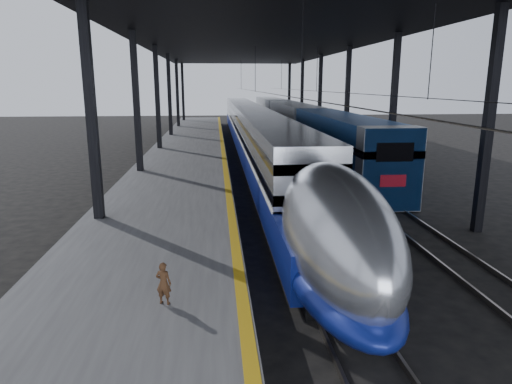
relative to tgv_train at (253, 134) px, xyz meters
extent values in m
plane|color=black|center=(-2.00, -26.97, -1.87)|extent=(160.00, 160.00, 0.00)
cube|color=#4C4C4F|center=(-5.50, -6.97, -1.37)|extent=(6.00, 80.00, 1.00)
cube|color=gold|center=(-2.70, -6.97, -0.86)|extent=(0.30, 80.00, 0.01)
cube|color=slate|center=(-0.72, -6.97, -1.79)|extent=(0.08, 80.00, 0.16)
cube|color=slate|center=(0.72, -6.97, -1.79)|extent=(0.08, 80.00, 0.16)
cube|color=slate|center=(4.28, -6.97, -1.79)|extent=(0.08, 80.00, 0.16)
cube|color=slate|center=(5.72, -6.97, -1.79)|extent=(0.08, 80.00, 0.16)
cube|color=black|center=(-7.80, -21.97, 2.63)|extent=(0.35, 0.35, 9.00)
cube|color=black|center=(7.60, -21.97, 2.63)|extent=(0.35, 0.35, 9.00)
cube|color=black|center=(-7.80, -11.97, 2.63)|extent=(0.35, 0.35, 9.00)
cube|color=black|center=(7.60, -11.97, 2.63)|extent=(0.35, 0.35, 9.00)
cube|color=black|center=(-7.80, -1.97, 2.63)|extent=(0.35, 0.35, 9.00)
cube|color=black|center=(7.60, -1.97, 2.63)|extent=(0.35, 0.35, 9.00)
cube|color=black|center=(-7.80, 8.03, 2.63)|extent=(0.35, 0.35, 9.00)
cube|color=black|center=(7.60, 8.03, 2.63)|extent=(0.35, 0.35, 9.00)
cube|color=black|center=(-7.80, 18.03, 2.63)|extent=(0.35, 0.35, 9.00)
cube|color=black|center=(7.60, 18.03, 2.63)|extent=(0.35, 0.35, 9.00)
cube|color=black|center=(-7.80, 28.03, 2.63)|extent=(0.35, 0.35, 9.00)
cube|color=black|center=(7.60, 28.03, 2.63)|extent=(0.35, 0.35, 9.00)
cube|color=black|center=(-0.10, -6.97, 7.38)|extent=(18.00, 75.00, 0.45)
cylinder|color=slate|center=(0.00, -6.97, 3.63)|extent=(0.03, 74.00, 0.03)
cylinder|color=slate|center=(5.00, -6.97, 3.63)|extent=(0.03, 74.00, 0.03)
cube|color=silver|center=(0.00, 4.02, 0.27)|extent=(2.70, 57.00, 3.72)
cube|color=navy|center=(0.00, 2.52, -0.89)|extent=(2.77, 62.00, 1.44)
cube|color=silver|center=(0.00, 4.02, -0.15)|extent=(2.79, 57.00, 0.09)
cube|color=black|center=(0.00, 4.02, 1.34)|extent=(2.73, 57.00, 0.39)
cube|color=black|center=(0.00, 4.02, 0.27)|extent=(2.73, 57.00, 0.39)
ellipsoid|color=silver|center=(0.00, -27.48, 0.13)|extent=(2.70, 8.40, 3.72)
ellipsoid|color=navy|center=(0.00, -27.48, -0.94)|extent=(2.77, 8.40, 1.58)
ellipsoid|color=black|center=(0.00, -30.08, 0.87)|extent=(1.39, 2.20, 0.84)
cube|color=black|center=(0.00, -27.48, -1.67)|extent=(2.04, 2.60, 0.40)
cube|color=black|center=(0.00, -5.48, -1.67)|extent=(2.04, 2.60, 0.40)
cube|color=navy|center=(5.00, -10.09, 0.22)|extent=(2.92, 18.00, 3.96)
cube|color=#999CA1|center=(5.00, -18.49, 0.22)|extent=(2.97, 1.20, 4.01)
cube|color=black|center=(5.00, -19.11, 1.10)|extent=(1.77, 0.06, 0.89)
cube|color=#A40C1C|center=(5.00, -19.11, -0.25)|extent=(1.25, 0.06, 0.57)
cube|color=#999CA1|center=(5.00, 8.91, 0.22)|extent=(2.92, 18.00, 3.96)
cube|color=#999CA1|center=(5.00, 27.91, 0.22)|extent=(2.92, 18.00, 3.96)
cube|color=black|center=(5.00, -16.09, -1.69)|extent=(2.29, 2.40, 0.36)
cube|color=black|center=(5.00, 5.91, -1.69)|extent=(2.29, 2.40, 0.36)
imported|color=#442916|center=(-4.54, -29.41, -0.35)|extent=(0.43, 0.35, 1.03)
camera|label=1|loc=(-3.26, -39.39, 4.15)|focal=32.00mm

